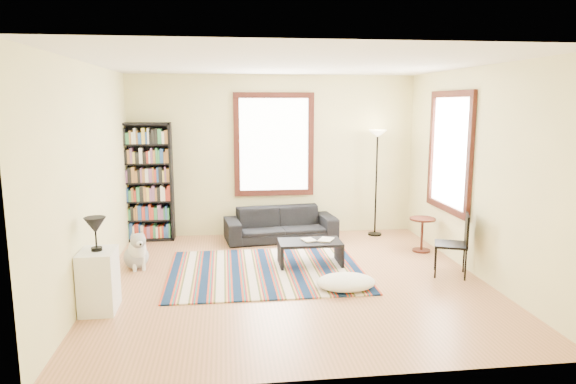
{
  "coord_description": "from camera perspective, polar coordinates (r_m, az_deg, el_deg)",
  "views": [
    {
      "loc": [
        -0.87,
        -6.46,
        2.32
      ],
      "look_at": [
        0.0,
        0.5,
        1.1
      ],
      "focal_mm": 32.0,
      "sensor_mm": 36.0,
      "label": 1
    }
  ],
  "objects": [
    {
      "name": "wall_right",
      "position": [
        7.37,
        20.62,
        2.06
      ],
      "size": [
        0.1,
        5.0,
        2.8
      ],
      "primitive_type": "cube",
      "color": "beige",
      "rests_on": "floor"
    },
    {
      "name": "rug",
      "position": [
        7.23,
        -2.46,
        -8.77
      ],
      "size": [
        2.68,
        2.14,
        0.02
      ],
      "primitive_type": "cube",
      "color": "#0C2040",
      "rests_on": "floor"
    },
    {
      "name": "wall_back",
      "position": [
        9.1,
        -1.61,
        4.07
      ],
      "size": [
        5.0,
        0.1,
        2.8
      ],
      "primitive_type": "cube",
      "color": "beige",
      "rests_on": "floor"
    },
    {
      "name": "table_lamp",
      "position": [
        6.07,
        -20.59,
        -4.4
      ],
      "size": [
        0.26,
        0.26,
        0.38
      ],
      "primitive_type": null,
      "rotation": [
        0.0,
        0.0,
        -0.09
      ],
      "color": "black",
      "rests_on": "white_cabinet"
    },
    {
      "name": "coffee_table",
      "position": [
        7.46,
        2.46,
        -6.81
      ],
      "size": [
        0.95,
        0.59,
        0.36
      ],
      "primitive_type": "cube",
      "rotation": [
        0.0,
        0.0,
        0.11
      ],
      "color": "black",
      "rests_on": "floor"
    },
    {
      "name": "wall_left",
      "position": [
        6.74,
        -21.5,
        1.33
      ],
      "size": [
        0.1,
        5.0,
        2.8
      ],
      "primitive_type": "cube",
      "color": "beige",
      "rests_on": "floor"
    },
    {
      "name": "book_b",
      "position": [
        7.48,
        3.54,
        -5.26
      ],
      "size": [
        0.28,
        0.31,
        0.02
      ],
      "primitive_type": "imported",
      "rotation": [
        0.0,
        0.0,
        -0.48
      ],
      "color": "beige",
      "rests_on": "coffee_table"
    },
    {
      "name": "white_cabinet",
      "position": [
        6.22,
        -20.28,
        -9.23
      ],
      "size": [
        0.39,
        0.5,
        0.7
      ],
      "primitive_type": "cube",
      "rotation": [
        0.0,
        0.0,
        0.01
      ],
      "color": "white",
      "rests_on": "floor"
    },
    {
      "name": "floor_lamp",
      "position": [
        9.11,
        9.77,
        0.95
      ],
      "size": [
        0.35,
        0.35,
        1.86
      ],
      "primitive_type": null,
      "rotation": [
        0.0,
        0.0,
        -0.19
      ],
      "color": "black",
      "rests_on": "floor"
    },
    {
      "name": "folding_chair",
      "position": [
        7.31,
        17.64,
        -5.59
      ],
      "size": [
        0.54,
        0.53,
        0.86
      ],
      "primitive_type": "cube",
      "rotation": [
        0.0,
        0.0,
        -0.39
      ],
      "color": "black",
      "rests_on": "floor"
    },
    {
      "name": "side_table",
      "position": [
        8.38,
        14.66,
        -4.62
      ],
      "size": [
        0.42,
        0.42,
        0.54
      ],
      "primitive_type": "cylinder",
      "rotation": [
        0.0,
        0.0,
        0.06
      ],
      "color": "#411810",
      "rests_on": "floor"
    },
    {
      "name": "wall_front",
      "position": [
        4.11,
        5.3,
        -3.13
      ],
      "size": [
        5.0,
        0.1,
        2.8
      ],
      "primitive_type": "cube",
      "color": "beige",
      "rests_on": "floor"
    },
    {
      "name": "floor",
      "position": [
        6.94,
        0.52,
        -10.12
      ],
      "size": [
        5.0,
        5.0,
        0.1
      ],
      "primitive_type": "cube",
      "color": "tan",
      "rests_on": "ground"
    },
    {
      "name": "bookshelf",
      "position": [
        8.98,
        -15.54,
        1.05
      ],
      "size": [
        0.9,
        0.3,
        2.0
      ],
      "primitive_type": "cube",
      "color": "black",
      "rests_on": "floor"
    },
    {
      "name": "dog",
      "position": [
        7.62,
        -16.55,
        -6.13
      ],
      "size": [
        0.56,
        0.65,
        0.54
      ],
      "primitive_type": null,
      "rotation": [
        0.0,
        0.0,
        0.37
      ],
      "color": "#B3B3B3",
      "rests_on": "floor"
    },
    {
      "name": "book_a",
      "position": [
        7.39,
        1.7,
        -5.42
      ],
      "size": [
        0.26,
        0.22,
        0.02
      ],
      "primitive_type": "imported",
      "rotation": [
        0.0,
        0.0,
        0.27
      ],
      "color": "beige",
      "rests_on": "coffee_table"
    },
    {
      "name": "window_right",
      "position": [
        8.02,
        17.56,
        4.26
      ],
      "size": [
        0.06,
        1.2,
        1.6
      ],
      "primitive_type": "cube",
      "color": "white",
      "rests_on": "wall_right"
    },
    {
      "name": "window_back",
      "position": [
        9.0,
        -1.57,
        5.28
      ],
      "size": [
        1.2,
        0.06,
        1.6
      ],
      "primitive_type": "cube",
      "color": "white",
      "rests_on": "wall_back"
    },
    {
      "name": "floor_cushion",
      "position": [
        6.6,
        6.45,
        -9.92
      ],
      "size": [
        0.77,
        0.58,
        0.19
      ],
      "primitive_type": "ellipsoid",
      "rotation": [
        0.0,
        0.0,
        -0.02
      ],
      "color": "silver",
      "rests_on": "floor"
    },
    {
      "name": "sofa",
      "position": [
        8.8,
        -0.82,
        -3.57
      ],
      "size": [
        0.95,
        1.95,
        0.55
      ],
      "primitive_type": "imported",
      "rotation": [
        0.0,
        0.0,
        0.12
      ],
      "color": "black",
      "rests_on": "floor"
    },
    {
      "name": "ceiling",
      "position": [
        6.54,
        0.56,
        14.52
      ],
      "size": [
        5.0,
        5.0,
        0.1
      ],
      "primitive_type": "cube",
      "color": "white",
      "rests_on": "floor"
    }
  ]
}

